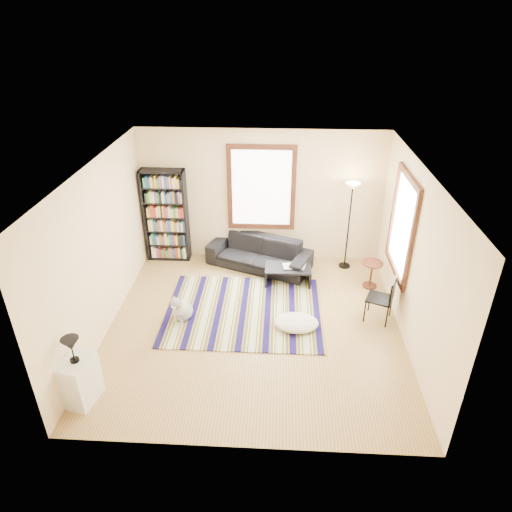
# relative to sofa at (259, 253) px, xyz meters

# --- Properties ---
(floor) EXTENTS (5.00, 5.00, 0.10)m
(floor) POSITION_rel_sofa_xyz_m (0.02, -2.05, -0.36)
(floor) COLOR tan
(floor) RESTS_ON ground
(ceiling) EXTENTS (5.00, 5.00, 0.10)m
(ceiling) POSITION_rel_sofa_xyz_m (0.02, -2.05, 2.54)
(ceiling) COLOR white
(ceiling) RESTS_ON floor
(wall_back) EXTENTS (5.00, 0.10, 2.80)m
(wall_back) POSITION_rel_sofa_xyz_m (0.02, 0.50, 1.09)
(wall_back) COLOR beige
(wall_back) RESTS_ON floor
(wall_front) EXTENTS (5.00, 0.10, 2.80)m
(wall_front) POSITION_rel_sofa_xyz_m (0.02, -4.60, 1.09)
(wall_front) COLOR beige
(wall_front) RESTS_ON floor
(wall_left) EXTENTS (0.10, 5.00, 2.80)m
(wall_left) POSITION_rel_sofa_xyz_m (-2.53, -2.05, 1.09)
(wall_left) COLOR beige
(wall_left) RESTS_ON floor
(wall_right) EXTENTS (0.10, 5.00, 2.80)m
(wall_right) POSITION_rel_sofa_xyz_m (2.57, -2.05, 1.09)
(wall_right) COLOR beige
(wall_right) RESTS_ON floor
(window_back) EXTENTS (1.20, 0.06, 1.60)m
(window_back) POSITION_rel_sofa_xyz_m (0.02, 0.42, 1.29)
(window_back) COLOR white
(window_back) RESTS_ON wall_back
(window_right) EXTENTS (0.06, 1.20, 1.60)m
(window_right) POSITION_rel_sofa_xyz_m (2.49, -1.25, 1.29)
(window_right) COLOR white
(window_right) RESTS_ON wall_right
(rug) EXTENTS (2.82, 2.26, 0.02)m
(rug) POSITION_rel_sofa_xyz_m (-0.21, -1.64, -0.30)
(rug) COLOR #120D42
(rug) RESTS_ON floor
(sofa) EXTENTS (2.30, 1.57, 0.63)m
(sofa) POSITION_rel_sofa_xyz_m (0.00, 0.00, 0.00)
(sofa) COLOR black
(sofa) RESTS_ON floor
(bookshelf) EXTENTS (0.90, 0.30, 2.00)m
(bookshelf) POSITION_rel_sofa_xyz_m (-1.97, 0.27, 0.69)
(bookshelf) COLOR black
(bookshelf) RESTS_ON floor
(coffee_table) EXTENTS (0.98, 0.65, 0.36)m
(coffee_table) POSITION_rel_sofa_xyz_m (0.60, -0.63, -0.13)
(coffee_table) COLOR black
(coffee_table) RESTS_ON floor
(book_a) EXTENTS (0.27, 0.22, 0.02)m
(book_a) POSITION_rel_sofa_xyz_m (0.50, -0.63, 0.06)
(book_a) COLOR beige
(book_a) RESTS_ON coffee_table
(book_b) EXTENTS (0.24, 0.29, 0.02)m
(book_b) POSITION_rel_sofa_xyz_m (0.75, -0.58, 0.06)
(book_b) COLOR beige
(book_b) RESTS_ON coffee_table
(floor_cushion) EXTENTS (0.92, 0.81, 0.19)m
(floor_cushion) POSITION_rel_sofa_xyz_m (0.75, -2.06, -0.22)
(floor_cushion) COLOR beige
(floor_cushion) RESTS_ON floor
(floor_lamp) EXTENTS (0.37, 0.37, 1.86)m
(floor_lamp) POSITION_rel_sofa_xyz_m (1.81, 0.10, 0.62)
(floor_lamp) COLOR black
(floor_lamp) RESTS_ON floor
(side_table) EXTENTS (0.43, 0.43, 0.54)m
(side_table) POSITION_rel_sofa_xyz_m (2.22, -0.67, -0.04)
(side_table) COLOR #442311
(side_table) RESTS_ON floor
(folding_chair) EXTENTS (0.54, 0.53, 0.86)m
(folding_chair) POSITION_rel_sofa_xyz_m (2.17, -1.74, 0.12)
(folding_chair) COLOR black
(folding_chair) RESTS_ON floor
(white_cabinet) EXTENTS (0.48, 0.57, 0.70)m
(white_cabinet) POSITION_rel_sofa_xyz_m (-2.28, -3.87, 0.04)
(white_cabinet) COLOR white
(white_cabinet) RESTS_ON floor
(table_lamp) EXTENTS (0.30, 0.30, 0.38)m
(table_lamp) POSITION_rel_sofa_xyz_m (-2.28, -3.87, 0.58)
(table_lamp) COLOR black
(table_lamp) RESTS_ON white_cabinet
(dog) EXTENTS (0.54, 0.63, 0.53)m
(dog) POSITION_rel_sofa_xyz_m (-1.24, -1.92, -0.05)
(dog) COLOR silver
(dog) RESTS_ON floor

